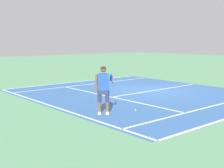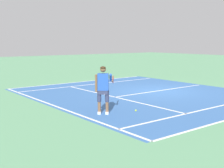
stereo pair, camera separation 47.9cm
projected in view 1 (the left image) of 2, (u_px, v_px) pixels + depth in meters
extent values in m
plane|color=#609E70|center=(153.00, 91.00, 15.77)|extent=(80.00, 80.00, 0.00)
cube|color=#3866A8|center=(137.00, 93.00, 15.01)|extent=(10.98, 9.91, 0.00)
cube|color=white|center=(53.00, 106.00, 11.95)|extent=(10.98, 0.10, 0.01)
cube|color=white|center=(112.00, 97.00, 13.95)|extent=(8.23, 0.10, 0.01)
cube|color=white|center=(157.00, 90.00, 16.00)|extent=(0.10, 6.40, 0.01)
cube|color=white|center=(89.00, 84.00, 18.11)|extent=(0.10, 9.51, 0.01)
cube|color=white|center=(210.00, 107.00, 11.90)|extent=(0.10, 9.51, 0.01)
cube|color=white|center=(76.00, 82.00, 19.15)|extent=(0.10, 9.51, 0.01)
cube|color=white|center=(100.00, 113.00, 10.73)|extent=(0.28, 0.26, 0.09)
cube|color=white|center=(107.00, 113.00, 10.73)|extent=(0.28, 0.26, 0.09)
cylinder|color=brown|center=(100.00, 107.00, 10.66)|extent=(0.11, 0.11, 0.36)
cylinder|color=#2D3351|center=(99.00, 96.00, 10.61)|extent=(0.14, 0.14, 0.41)
cylinder|color=brown|center=(107.00, 107.00, 10.66)|extent=(0.11, 0.11, 0.36)
cylinder|color=#2D3351|center=(107.00, 96.00, 10.61)|extent=(0.14, 0.14, 0.41)
cube|color=#2D3351|center=(103.00, 91.00, 10.58)|extent=(0.37, 0.39, 0.20)
cube|color=#234CAD|center=(103.00, 82.00, 10.54)|extent=(0.41, 0.43, 0.60)
cylinder|color=brown|center=(97.00, 83.00, 10.54)|extent=(0.09, 0.09, 0.62)
cylinder|color=#234CAD|center=(111.00, 77.00, 10.61)|extent=(0.26, 0.24, 0.29)
cylinder|color=brown|center=(112.00, 81.00, 10.83)|extent=(0.27, 0.25, 0.14)
sphere|color=brown|center=(103.00, 69.00, 10.48)|extent=(0.21, 0.21, 0.21)
ellipsoid|color=#382314|center=(103.00, 68.00, 10.46)|extent=(0.28, 0.28, 0.12)
cylinder|color=#232326|center=(112.00, 81.00, 11.06)|extent=(0.17, 0.15, 0.03)
cylinder|color=red|center=(112.00, 80.00, 11.20)|extent=(0.09, 0.08, 0.02)
torus|color=red|center=(112.00, 79.00, 11.39)|extent=(0.24, 0.21, 0.30)
cylinder|color=silver|center=(112.00, 79.00, 11.39)|extent=(0.19, 0.17, 0.25)
sphere|color=#CCE02D|center=(135.00, 110.00, 11.15)|extent=(0.07, 0.07, 0.07)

